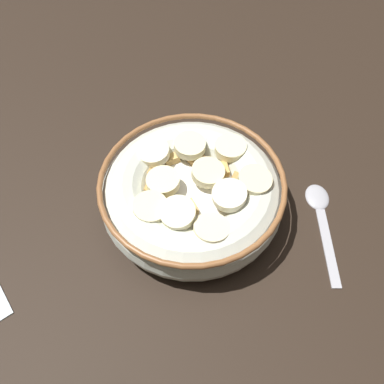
{
  "coord_description": "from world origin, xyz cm",
  "views": [
    {
      "loc": [
        -11.32,
        21.39,
        37.77
      ],
      "look_at": [
        0.0,
        0.0,
        3.0
      ],
      "focal_mm": 37.34,
      "sensor_mm": 36.0,
      "label": 1
    }
  ],
  "objects": [
    {
      "name": "cereal_bowl",
      "position": [
        -0.0,
        -0.0,
        2.92
      ],
      "size": [
        19.44,
        19.44,
        6.16
      ],
      "color": "beige",
      "rests_on": "ground_plane"
    },
    {
      "name": "spoon",
      "position": [
        -12.92,
        -6.19,
        0.33
      ],
      "size": [
        7.53,
        12.11,
        0.8
      ],
      "color": "#A5A5AD",
      "rests_on": "ground_plane"
    },
    {
      "name": "ground_plane",
      "position": [
        0.0,
        0.0,
        -1.0
      ],
      "size": [
        123.12,
        123.12,
        2.0
      ],
      "primitive_type": "cube",
      "color": "black"
    }
  ]
}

